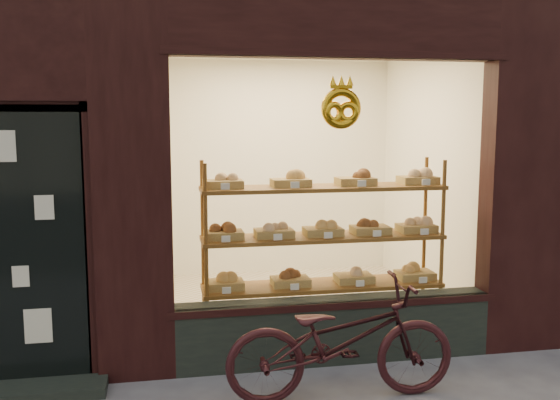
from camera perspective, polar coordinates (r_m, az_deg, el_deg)
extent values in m
cube|color=black|center=(5.47, 5.02, -11.73)|extent=(2.70, 0.25, 0.55)
cube|color=black|center=(5.09, -22.27, -4.10)|extent=(0.90, 0.04, 2.15)
cube|color=black|center=(5.26, -22.01, -15.85)|extent=(1.15, 0.35, 0.08)
torus|color=gold|center=(5.06, 5.60, 8.34)|extent=(0.33, 0.07, 0.33)
cube|color=brown|center=(5.93, 3.85, -12.45)|extent=(2.20, 0.45, 0.04)
cube|color=brown|center=(5.78, 3.89, -7.79)|extent=(2.20, 0.45, 0.03)
cube|color=brown|center=(5.67, 3.94, -3.40)|extent=(2.20, 0.45, 0.04)
cube|color=brown|center=(5.60, 3.98, 1.12)|extent=(2.20, 0.45, 0.04)
cylinder|color=brown|center=(5.34, -6.76, -5.78)|extent=(0.04, 0.04, 1.70)
cylinder|color=brown|center=(5.89, 14.57, -4.72)|extent=(0.04, 0.04, 1.70)
cylinder|color=brown|center=(5.72, -7.04, -4.88)|extent=(0.04, 0.04, 1.70)
cylinder|color=brown|center=(6.23, 13.04, -3.98)|extent=(0.04, 0.04, 1.70)
cube|color=brown|center=(5.61, -5.11, -7.72)|extent=(0.34, 0.24, 0.07)
sphere|color=#B78E44|center=(5.59, -5.13, -6.88)|extent=(0.11, 0.11, 0.11)
cube|color=silver|center=(5.43, -4.92, -8.24)|extent=(0.07, 0.01, 0.05)
cube|color=brown|center=(5.69, 0.95, -7.45)|extent=(0.34, 0.24, 0.07)
sphere|color=#54361B|center=(5.67, 0.96, -6.62)|extent=(0.11, 0.11, 0.11)
cube|color=silver|center=(5.52, 1.35, -7.94)|extent=(0.08, 0.01, 0.05)
cube|color=brown|center=(5.84, 6.77, -7.11)|extent=(0.34, 0.24, 0.07)
sphere|color=tan|center=(5.82, 6.78, -6.30)|extent=(0.11, 0.11, 0.11)
cube|color=silver|center=(5.67, 7.34, -7.57)|extent=(0.07, 0.01, 0.05)
cube|color=brown|center=(6.05, 12.23, -6.72)|extent=(0.34, 0.24, 0.07)
sphere|color=#B78E44|center=(6.03, 12.26, -5.94)|extent=(0.11, 0.11, 0.11)
cube|color=silver|center=(5.88, 12.94, -7.15)|extent=(0.08, 0.01, 0.05)
cube|color=brown|center=(5.50, -5.17, -3.20)|extent=(0.34, 0.24, 0.07)
sphere|color=#54361B|center=(5.49, -5.18, -2.33)|extent=(0.11, 0.11, 0.11)
cube|color=silver|center=(5.32, -4.97, -3.57)|extent=(0.07, 0.01, 0.06)
cube|color=brown|center=(5.57, -0.55, -3.05)|extent=(0.34, 0.24, 0.07)
sphere|color=tan|center=(5.55, -0.55, -2.19)|extent=(0.11, 0.11, 0.11)
cube|color=silver|center=(5.39, -0.20, -3.41)|extent=(0.07, 0.01, 0.06)
cube|color=brown|center=(5.66, 3.94, -2.88)|extent=(0.34, 0.24, 0.07)
sphere|color=#B78E44|center=(5.65, 3.95, -2.03)|extent=(0.11, 0.11, 0.11)
cube|color=silver|center=(5.49, 4.43, -3.23)|extent=(0.07, 0.01, 0.06)
cube|color=brown|center=(5.79, 8.25, -2.71)|extent=(0.34, 0.24, 0.07)
sphere|color=#54361B|center=(5.78, 8.27, -1.88)|extent=(0.11, 0.11, 0.11)
cube|color=silver|center=(5.62, 8.87, -3.04)|extent=(0.07, 0.01, 0.06)
cube|color=brown|center=(5.95, 12.36, -2.52)|extent=(0.34, 0.24, 0.07)
sphere|color=tan|center=(5.94, 12.38, -1.72)|extent=(0.11, 0.11, 0.11)
cube|color=silver|center=(5.79, 13.08, -2.84)|extent=(0.08, 0.01, 0.06)
cube|color=brown|center=(5.44, -5.23, 1.46)|extent=(0.34, 0.24, 0.07)
sphere|color=tan|center=(5.43, -5.24, 2.35)|extent=(0.11, 0.11, 0.11)
cube|color=silver|center=(5.25, -5.03, 1.24)|extent=(0.07, 0.01, 0.06)
cube|color=brown|center=(5.53, 0.97, 1.59)|extent=(0.34, 0.24, 0.07)
sphere|color=#B78E44|center=(5.52, 0.98, 2.47)|extent=(0.11, 0.11, 0.11)
cube|color=silver|center=(5.35, 1.38, 1.38)|extent=(0.08, 0.01, 0.06)
cube|color=brown|center=(5.68, 6.91, 1.70)|extent=(0.34, 0.24, 0.07)
sphere|color=#54361B|center=(5.67, 6.93, 2.56)|extent=(0.11, 0.11, 0.11)
cube|color=silver|center=(5.51, 7.50, 1.50)|extent=(0.07, 0.01, 0.06)
cube|color=brown|center=(5.89, 12.48, 1.79)|extent=(0.34, 0.24, 0.07)
sphere|color=tan|center=(5.88, 12.51, 2.61)|extent=(0.11, 0.11, 0.11)
cube|color=silver|center=(5.72, 13.21, 1.60)|extent=(0.08, 0.01, 0.06)
imported|color=black|center=(4.73, 5.60, -12.66)|extent=(1.73, 0.65, 0.90)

